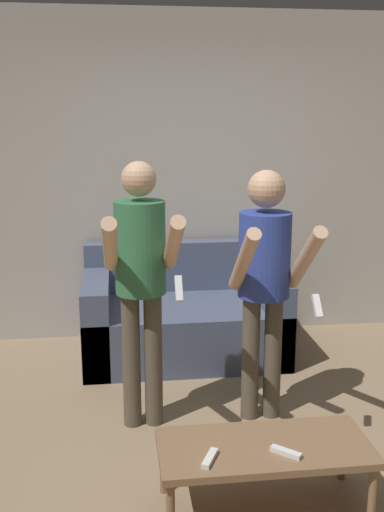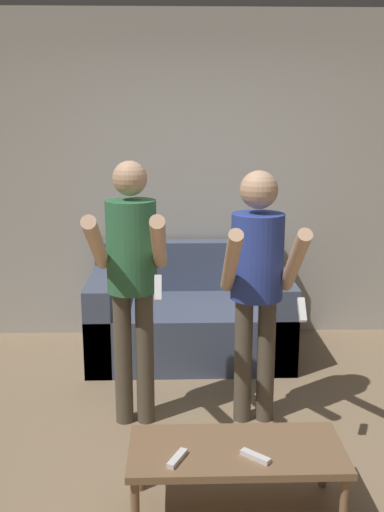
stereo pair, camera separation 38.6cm
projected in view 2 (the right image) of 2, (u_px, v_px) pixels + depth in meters
The scene contains 8 objects.
ground_plane at pixel (219, 468), 3.27m from camera, with size 14.00×14.00×0.00m, color #937A5B.
wall_back at pixel (202, 179), 5.02m from camera, with size 6.40×0.06×2.70m.
couch at pixel (190, 318), 4.78m from camera, with size 1.55×0.94×0.85m.
person_standing_left at pixel (132, 268), 3.52m from camera, with size 0.42×0.73×1.63m.
person_standing_right at pixel (257, 272), 3.55m from camera, with size 0.43×0.68×1.57m.
coffee_table at pixel (236, 454), 2.84m from camera, with size 1.02×0.46×0.35m.
remote_near at pixel (177, 458), 2.73m from camera, with size 0.10×0.15×0.02m.
remote_far at pixel (255, 457), 2.74m from camera, with size 0.14×0.13×0.02m.
Camera 2 is at (-0.24, -2.90, 1.89)m, focal length 42.00 mm.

